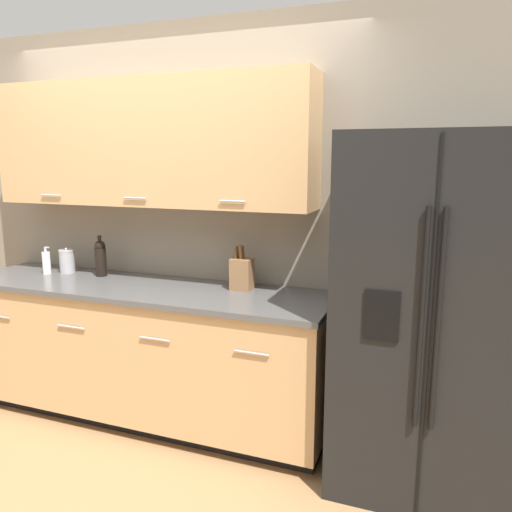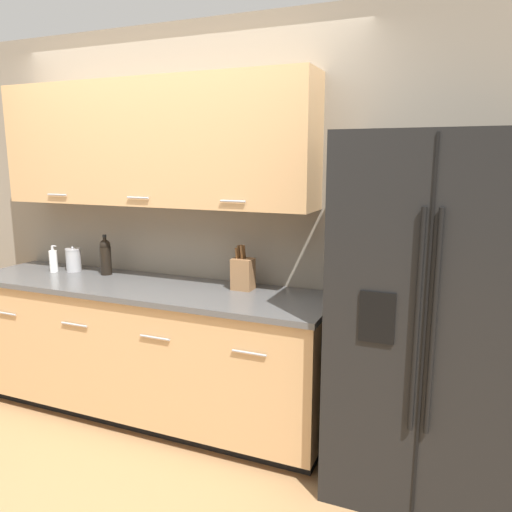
# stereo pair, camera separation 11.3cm
# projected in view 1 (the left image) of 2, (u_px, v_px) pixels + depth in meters

# --- Properties ---
(ground_plane) EXTENTS (14.00, 14.00, 0.00)m
(ground_plane) POSITION_uv_depth(u_px,v_px,m) (100.00, 476.00, 2.77)
(ground_plane) COLOR #997047
(wall_back) EXTENTS (10.00, 0.39, 2.60)m
(wall_back) POSITION_uv_depth(u_px,v_px,m) (172.00, 200.00, 3.37)
(wall_back) COLOR gray
(wall_back) RESTS_ON ground_plane
(counter_unit) EXTENTS (2.52, 0.64, 0.92)m
(counter_unit) POSITION_uv_depth(u_px,v_px,m) (143.00, 351.00, 3.33)
(counter_unit) COLOR black
(counter_unit) RESTS_ON ground_plane
(refrigerator) EXTENTS (0.93, 0.75, 1.86)m
(refrigerator) POSITION_uv_depth(u_px,v_px,m) (431.00, 317.00, 2.57)
(refrigerator) COLOR black
(refrigerator) RESTS_ON ground_plane
(knife_block) EXTENTS (0.13, 0.10, 0.29)m
(knife_block) POSITION_uv_depth(u_px,v_px,m) (242.00, 273.00, 3.11)
(knife_block) COLOR olive
(knife_block) RESTS_ON counter_unit
(wine_bottle) EXTENTS (0.08, 0.08, 0.29)m
(wine_bottle) POSITION_uv_depth(u_px,v_px,m) (101.00, 257.00, 3.47)
(wine_bottle) COLOR black
(wine_bottle) RESTS_ON counter_unit
(soap_dispenser) EXTENTS (0.06, 0.06, 0.20)m
(soap_dispenser) POSITION_uv_depth(u_px,v_px,m) (46.00, 262.00, 3.55)
(soap_dispenser) COLOR white
(soap_dispenser) RESTS_ON counter_unit
(steel_canister) EXTENTS (0.11, 0.11, 0.18)m
(steel_canister) POSITION_uv_depth(u_px,v_px,m) (67.00, 261.00, 3.58)
(steel_canister) COLOR #A3A3A5
(steel_canister) RESTS_ON counter_unit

